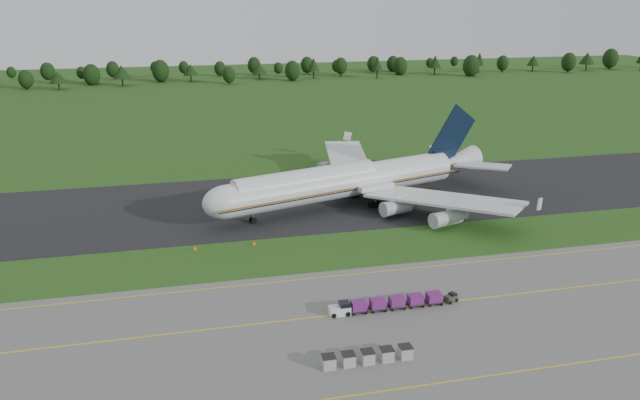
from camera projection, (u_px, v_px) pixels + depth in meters
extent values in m
plane|color=#234B16|center=(295.00, 254.00, 105.84)|extent=(600.00, 600.00, 0.00)
cube|color=slate|center=(349.00, 364.00, 74.41)|extent=(300.00, 52.00, 0.06)
cube|color=black|center=(270.00, 203.00, 131.70)|extent=(300.00, 40.00, 0.08)
cube|color=yellow|center=(325.00, 316.00, 85.49)|extent=(300.00, 0.25, 0.01)
cube|color=yellow|center=(364.00, 394.00, 68.85)|extent=(300.00, 0.20, 0.01)
cube|color=yellow|center=(307.00, 279.00, 96.58)|extent=(120.00, 0.20, 0.01)
cylinder|color=black|center=(27.00, 86.00, 286.98)|extent=(0.70, 0.70, 2.99)
sphere|color=#1B3713|center=(26.00, 79.00, 286.01)|extent=(6.60, 6.60, 6.60)
cylinder|color=black|center=(59.00, 86.00, 286.43)|extent=(0.70, 0.70, 2.94)
cone|color=#1B3713|center=(58.00, 77.00, 285.14)|extent=(7.94, 7.94, 5.23)
cylinder|color=black|center=(92.00, 82.00, 300.66)|extent=(0.70, 0.70, 3.12)
sphere|color=#1B3713|center=(92.00, 75.00, 299.64)|extent=(8.02, 8.02, 8.02)
cylinder|color=black|center=(123.00, 82.00, 297.21)|extent=(0.70, 0.70, 3.54)
cone|color=#1B3713|center=(122.00, 72.00, 295.66)|extent=(8.59, 8.59, 6.29)
cylinder|color=black|center=(161.00, 78.00, 310.43)|extent=(0.70, 0.70, 3.59)
sphere|color=#1B3713|center=(161.00, 71.00, 309.27)|extent=(8.41, 8.41, 8.41)
cylinder|color=black|center=(191.00, 78.00, 312.01)|extent=(0.70, 0.70, 3.15)
cone|color=#1B3713|center=(190.00, 70.00, 310.63)|extent=(7.40, 7.40, 5.60)
cylinder|color=black|center=(229.00, 81.00, 303.21)|extent=(0.70, 0.70, 2.97)
sphere|color=#1B3713|center=(229.00, 75.00, 302.25)|extent=(6.12, 6.12, 6.12)
cylinder|color=black|center=(260.00, 76.00, 319.61)|extent=(0.70, 0.70, 3.04)
cone|color=#1B3713|center=(259.00, 68.00, 318.28)|extent=(7.67, 7.67, 5.40)
cylinder|color=black|center=(293.00, 77.00, 314.86)|extent=(0.70, 0.70, 3.31)
sphere|color=#1B3713|center=(292.00, 71.00, 313.78)|extent=(7.69, 7.69, 7.69)
cylinder|color=black|center=(314.00, 75.00, 323.70)|extent=(0.70, 0.70, 3.80)
cone|color=#1B3713|center=(314.00, 64.00, 322.03)|extent=(6.45, 6.45, 6.76)
cylinder|color=black|center=(341.00, 73.00, 330.48)|extent=(0.70, 0.70, 3.69)
sphere|color=#1B3713|center=(341.00, 66.00, 329.28)|extent=(6.71, 6.71, 6.71)
cylinder|color=black|center=(377.00, 74.00, 324.20)|extent=(0.70, 0.70, 4.07)
cone|color=#1B3713|center=(377.00, 63.00, 322.42)|extent=(5.81, 5.81, 7.23)
cylinder|color=black|center=(400.00, 72.00, 337.81)|extent=(0.70, 0.70, 3.03)
sphere|color=#1B3713|center=(400.00, 66.00, 336.83)|extent=(7.62, 7.62, 7.62)
cylinder|color=black|center=(435.00, 71.00, 337.14)|extent=(0.70, 0.70, 3.75)
cone|color=#1B3713|center=(435.00, 62.00, 335.49)|extent=(7.07, 7.07, 6.67)
cylinder|color=black|center=(471.00, 73.00, 332.55)|extent=(0.70, 0.70, 3.51)
sphere|color=#1B3713|center=(471.00, 66.00, 331.41)|extent=(8.88, 8.88, 8.88)
cylinder|color=black|center=(479.00, 69.00, 345.89)|extent=(0.70, 0.70, 4.07)
cone|color=#1B3713|center=(480.00, 59.00, 344.10)|extent=(5.63, 5.63, 7.24)
cylinder|color=black|center=(502.00, 69.00, 350.36)|extent=(0.70, 0.70, 3.22)
sphere|color=#1B3713|center=(503.00, 63.00, 349.32)|extent=(6.53, 6.53, 6.53)
cylinder|color=black|center=(533.00, 69.00, 352.39)|extent=(0.70, 0.70, 3.27)
cone|color=#1B3713|center=(533.00, 60.00, 350.96)|extent=(6.81, 6.81, 5.82)
cylinder|color=black|center=(568.00, 69.00, 347.42)|extent=(0.70, 0.70, 3.79)
sphere|color=#1B3713|center=(569.00, 62.00, 346.20)|extent=(7.96, 7.96, 7.96)
cylinder|color=black|center=(586.00, 67.00, 356.71)|extent=(0.70, 0.70, 3.65)
cone|color=#1B3713|center=(587.00, 58.00, 355.11)|extent=(8.74, 8.74, 6.48)
cylinder|color=black|center=(609.00, 66.00, 362.82)|extent=(0.70, 0.70, 4.05)
sphere|color=#1B3713|center=(610.00, 58.00, 361.51)|extent=(8.67, 8.67, 8.67)
cylinder|color=silver|center=(343.00, 182.00, 128.29)|extent=(51.38, 21.08, 6.42)
cylinder|color=silver|center=(305.00, 181.00, 123.59)|extent=(30.48, 13.55, 5.01)
sphere|color=silver|center=(226.00, 202.00, 116.05)|extent=(6.42, 6.42, 6.42)
cone|color=silver|center=(457.00, 161.00, 142.70)|extent=(11.15, 8.67, 6.10)
cube|color=#C4741D|center=(352.00, 189.00, 125.80)|extent=(54.66, 16.53, 0.31)
cube|color=silver|center=(443.00, 199.00, 120.20)|extent=(27.14, 28.31, 0.49)
cube|color=silver|center=(348.00, 160.00, 148.23)|extent=(13.66, 31.36, 0.49)
cylinder|color=#9C9FA4|center=(396.00, 207.00, 122.51)|extent=(6.80, 4.53, 2.85)
cylinder|color=#9C9FA4|center=(446.00, 218.00, 116.47)|extent=(6.80, 4.53, 2.85)
cylinder|color=#9C9FA4|center=(337.00, 179.00, 141.00)|extent=(6.80, 4.53, 2.85)
cylinder|color=#9C9FA4|center=(331.00, 167.00, 151.10)|extent=(6.80, 4.53, 2.85)
cube|color=black|center=(452.00, 136.00, 139.76)|extent=(12.59, 4.23, 14.32)
cube|color=silver|center=(483.00, 166.00, 137.75)|extent=(11.95, 11.33, 0.40)
cube|color=silver|center=(443.00, 153.00, 148.75)|extent=(7.78, 12.47, 0.40)
cylinder|color=slate|center=(253.00, 218.00, 119.91)|extent=(0.32, 0.32, 1.96)
cylinder|color=black|center=(253.00, 220.00, 120.03)|extent=(1.34, 1.10, 1.16)
cylinder|color=slate|center=(375.00, 203.00, 128.84)|extent=(0.32, 0.32, 1.96)
cylinder|color=black|center=(375.00, 204.00, 128.97)|extent=(1.34, 1.10, 1.16)
cylinder|color=slate|center=(354.00, 192.00, 135.44)|extent=(0.32, 0.32, 1.96)
cylinder|color=black|center=(354.00, 194.00, 135.57)|extent=(1.34, 1.10, 1.16)
cube|color=silver|center=(340.00, 310.00, 85.70)|extent=(2.91, 1.57, 1.23)
cylinder|color=black|center=(334.00, 316.00, 84.84)|extent=(0.67, 0.25, 0.67)
cube|color=black|center=(358.00, 310.00, 86.35)|extent=(2.24, 1.68, 0.13)
cube|color=#611B65|center=(358.00, 305.00, 86.13)|extent=(2.02, 1.57, 1.23)
cylinder|color=black|center=(354.00, 314.00, 85.49)|extent=(0.38, 0.17, 0.38)
cube|color=black|center=(378.00, 308.00, 86.95)|extent=(2.24, 1.68, 0.13)
cube|color=#611B65|center=(378.00, 303.00, 86.74)|extent=(2.02, 1.57, 1.23)
cylinder|color=black|center=(373.00, 312.00, 86.09)|extent=(0.38, 0.17, 0.38)
cube|color=black|center=(397.00, 305.00, 87.55)|extent=(2.24, 1.68, 0.13)
cube|color=#611B65|center=(397.00, 301.00, 87.34)|extent=(2.02, 1.57, 1.23)
cylinder|color=black|center=(392.00, 310.00, 86.70)|extent=(0.38, 0.17, 0.38)
cube|color=black|center=(415.00, 303.00, 88.15)|extent=(2.24, 1.68, 0.13)
cube|color=#611B65|center=(415.00, 299.00, 87.94)|extent=(2.02, 1.57, 1.23)
cylinder|color=black|center=(411.00, 308.00, 87.30)|extent=(0.38, 0.17, 0.38)
cube|color=black|center=(434.00, 301.00, 88.76)|extent=(2.24, 1.68, 0.13)
cube|color=#611B65|center=(434.00, 297.00, 88.54)|extent=(2.02, 1.57, 1.23)
cylinder|color=black|center=(430.00, 306.00, 87.90)|extent=(0.38, 0.17, 0.38)
cylinder|color=black|center=(340.00, 312.00, 85.78)|extent=(0.67, 0.25, 0.67)
cube|color=#303425|center=(451.00, 298.00, 89.32)|extent=(2.09, 1.69, 1.00)
cylinder|color=black|center=(448.00, 302.00, 88.75)|extent=(0.51, 0.18, 0.51)
cylinder|color=black|center=(453.00, 298.00, 90.03)|extent=(0.51, 0.18, 0.51)
cube|color=#9D9D9D|center=(329.00, 362.00, 73.44)|extent=(1.49, 1.49, 1.49)
cube|color=black|center=(329.00, 356.00, 73.19)|extent=(1.59, 1.59, 0.07)
cube|color=#9D9D9D|center=(348.00, 360.00, 73.96)|extent=(1.49, 1.49, 1.49)
cube|color=black|center=(348.00, 354.00, 73.71)|extent=(1.59, 1.59, 0.07)
cube|color=#9D9D9D|center=(368.00, 357.00, 74.47)|extent=(1.49, 1.49, 1.49)
cube|color=black|center=(368.00, 351.00, 74.22)|extent=(1.59, 1.59, 0.07)
cube|color=#9D9D9D|center=(387.00, 355.00, 74.99)|extent=(1.49, 1.49, 1.49)
cube|color=black|center=(387.00, 349.00, 74.74)|extent=(1.59, 1.59, 0.07)
cube|color=#9D9D9D|center=(405.00, 352.00, 75.51)|extent=(1.49, 1.49, 1.49)
cube|color=black|center=(406.00, 346.00, 75.26)|extent=(1.59, 1.59, 0.07)
cube|color=orange|center=(195.00, 249.00, 107.19)|extent=(0.50, 0.12, 0.60)
cube|color=black|center=(195.00, 251.00, 107.28)|extent=(0.30, 0.30, 0.04)
cube|color=orange|center=(254.00, 244.00, 109.40)|extent=(0.50, 0.12, 0.60)
cube|color=black|center=(254.00, 245.00, 109.49)|extent=(0.30, 0.30, 0.04)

